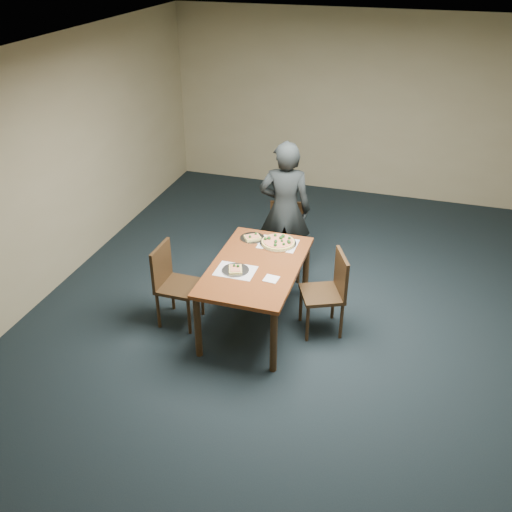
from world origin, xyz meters
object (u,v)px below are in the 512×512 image
(chair_right, at_px, (330,289))
(slice_plate_near, at_px, (236,270))
(dining_table, at_px, (256,272))
(diner, at_px, (285,210))
(chair_left, at_px, (172,280))
(slice_plate_far, at_px, (252,238))
(pizza_pan, at_px, (278,242))
(chair_far, at_px, (286,235))

(chair_right, xyz_separation_m, slice_plate_near, (-0.92, -0.32, 0.25))
(dining_table, relative_size, diner, 0.88)
(chair_left, xyz_separation_m, slice_plate_far, (0.67, 0.73, 0.25))
(chair_left, height_order, slice_plate_far, chair_left)
(chair_left, bearing_deg, pizza_pan, -53.86)
(slice_plate_far, bearing_deg, chair_left, -132.40)
(chair_right, xyz_separation_m, pizza_pan, (-0.66, 0.36, 0.26))
(chair_right, bearing_deg, chair_far, -168.66)
(chair_far, bearing_deg, dining_table, -100.94)
(dining_table, bearing_deg, chair_right, 9.86)
(diner, bearing_deg, slice_plate_near, 71.71)
(dining_table, height_order, chair_right, chair_right)
(slice_plate_far, bearing_deg, dining_table, -68.72)
(slice_plate_far, bearing_deg, diner, 71.11)
(chair_right, distance_m, slice_plate_far, 1.08)
(dining_table, xyz_separation_m, diner, (0.01, 1.15, 0.20))
(dining_table, distance_m, chair_left, 0.91)
(chair_left, height_order, diner, diner)
(chair_far, xyz_separation_m, chair_left, (-0.90, -1.36, 0.00))
(pizza_pan, xyz_separation_m, slice_plate_far, (-0.31, 0.04, -0.01))
(chair_right, distance_m, diner, 1.31)
(pizza_pan, bearing_deg, slice_plate_near, -111.33)
(pizza_pan, xyz_separation_m, slice_plate_near, (-0.26, -0.68, -0.01))
(chair_far, relative_size, slice_plate_far, 3.25)
(dining_table, bearing_deg, diner, 89.74)
(chair_right, height_order, slice_plate_far, chair_right)
(chair_far, xyz_separation_m, slice_plate_far, (-0.23, -0.63, 0.25))
(chair_left, bearing_deg, dining_table, -76.20)
(dining_table, distance_m, slice_plate_far, 0.58)
(chair_far, relative_size, chair_right, 1.00)
(chair_left, relative_size, chair_right, 1.00)
(chair_far, distance_m, pizza_pan, 0.72)
(slice_plate_near, bearing_deg, pizza_pan, 68.67)
(slice_plate_near, bearing_deg, diner, 82.87)
(chair_far, height_order, slice_plate_near, chair_far)
(diner, bearing_deg, pizza_pan, 87.35)
(pizza_pan, bearing_deg, chair_left, -144.55)
(chair_left, height_order, pizza_pan, chair_left)
(dining_table, xyz_separation_m, chair_far, (0.03, 1.16, -0.14))
(chair_left, distance_m, chair_right, 1.67)
(slice_plate_near, relative_size, slice_plate_far, 1.00)
(dining_table, distance_m, slice_plate_near, 0.27)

